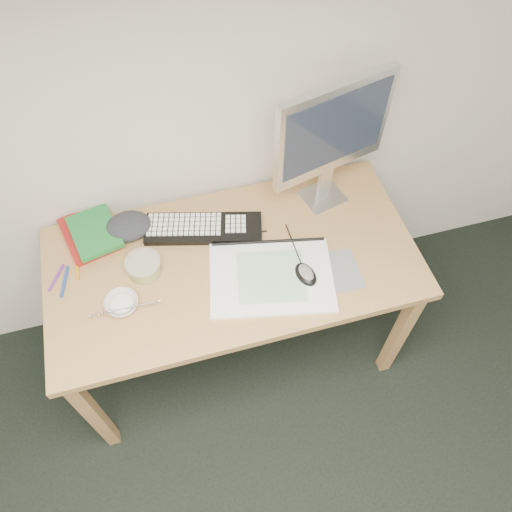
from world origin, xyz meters
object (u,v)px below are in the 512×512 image
at_px(desk, 233,271).
at_px(sketchpad, 271,277).
at_px(keyboard, 204,228).
at_px(rice_bowl, 122,304).
at_px(monitor, 333,133).

bearing_deg(desk, sketchpad, -44.90).
xyz_separation_m(sketchpad, keyboard, (-0.19, 0.28, 0.01)).
distance_m(desk, keyboard, 0.21).
bearing_deg(rice_bowl, monitor, 19.12).
relative_size(keyboard, monitor, 0.83).
distance_m(desk, monitor, 0.64).
bearing_deg(sketchpad, monitor, 57.47).
relative_size(desk, keyboard, 3.08).
bearing_deg(sketchpad, desk, 146.89).
bearing_deg(monitor, desk, -168.84).
xyz_separation_m(desk, rice_bowl, (-0.42, -0.09, 0.10)).
height_order(desk, monitor, monitor).
height_order(sketchpad, keyboard, keyboard).
relative_size(desk, sketchpad, 3.11).
bearing_deg(desk, keyboard, 114.61).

